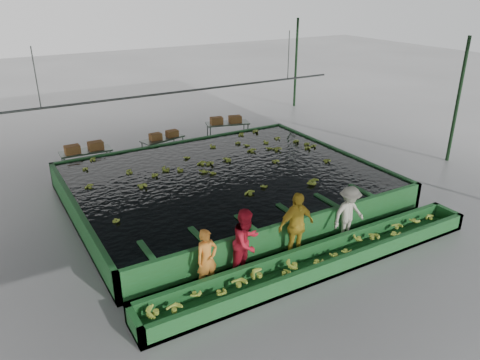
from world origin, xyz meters
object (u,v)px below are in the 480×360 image
flotation_tank (225,185)px  worker_a (207,259)px  worker_b (246,242)px  packing_table_mid (163,147)px  box_stack_mid (164,138)px  packing_table_right (228,132)px  packing_table_left (87,161)px  box_stack_right (226,123)px  sorting_trough (320,261)px  worker_c (296,226)px  worker_d (349,214)px  box_stack_left (85,151)px

flotation_tank → worker_a: size_ratio=6.46×
worker_b → packing_table_mid: bearing=58.7°
box_stack_mid → packing_table_right: bearing=8.9°
packing_table_left → box_stack_right: 6.48m
flotation_tank → packing_table_mid: flotation_tank is taller
sorting_trough → worker_c: worker_c is taller
worker_c → worker_a: bearing=179.2°
worker_c → packing_table_right: size_ratio=0.97×
sorting_trough → worker_c: 1.08m
packing_table_left → box_stack_mid: size_ratio=1.54×
worker_d → packing_table_left: bearing=118.2°
packing_table_mid → worker_b: bearing=-98.7°
worker_a → packing_table_right: bearing=52.6°
flotation_tank → box_stack_right: size_ratio=7.01×
worker_c → box_stack_right: size_ratio=1.33×
worker_b → worker_c: worker_c is taller
packing_table_mid → box_stack_mid: bearing=-33.5°
worker_a → box_stack_right: bearing=52.9°
sorting_trough → worker_d: worker_d is taller
worker_c → packing_table_mid: 9.18m
worker_d → box_stack_right: 9.67m
flotation_tank → packing_table_mid: 4.87m
packing_table_right → box_stack_right: size_ratio=1.37×
sorting_trough → box_stack_right: 10.81m
worker_d → box_stack_left: size_ratio=1.16×
worker_a → packing_table_mid: 9.50m
box_stack_mid → packing_table_left: bearing=-179.0°
worker_a → packing_table_left: 9.10m
worker_d → box_stack_left: (-5.21, 8.99, 0.04)m
sorting_trough → packing_table_mid: size_ratio=5.50×
packing_table_left → box_stack_left: (-0.05, -0.08, 0.44)m
worker_c → packing_table_left: 9.67m
worker_b → box_stack_right: bearing=41.4°
packing_table_left → packing_table_mid: packing_table_left is taller
worker_b → packing_table_left: 9.25m
sorting_trough → box_stack_right: (2.92, 10.38, 0.64)m
worker_b → worker_d: bearing=-22.6°
flotation_tank → worker_b: bearing=-112.0°
packing_table_mid → packing_table_right: packing_table_right is taller
worker_d → packing_table_right: 9.75m
worker_a → worker_d: bearing=-6.1°
worker_a → packing_table_left: (-0.68, 9.07, -0.34)m
worker_b → packing_table_mid: worker_b is taller
box_stack_left → box_stack_right: box_stack_right is taller
flotation_tank → packing_table_mid: size_ratio=5.50×
flotation_tank → worker_b: worker_b is taller
packing_table_left → packing_table_mid: 3.18m
flotation_tank → sorting_trough: (0.00, -5.10, -0.20)m
packing_table_right → worker_b: bearing=-116.3°
worker_d → box_stack_mid: worker_d is taller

